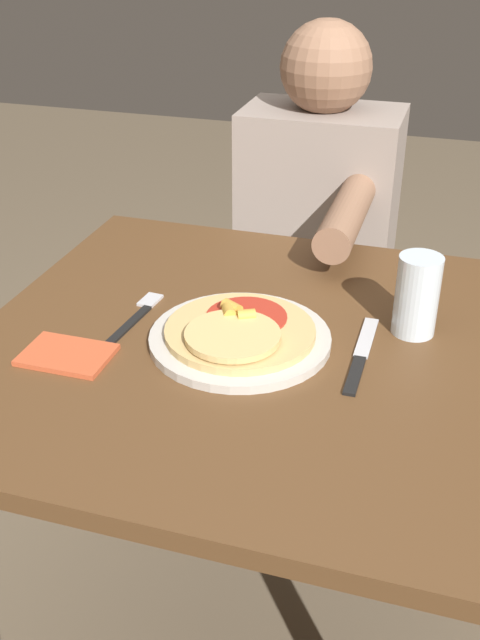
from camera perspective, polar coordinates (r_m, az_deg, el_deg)
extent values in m
cube|color=brown|center=(1.16, 2.49, -2.42)|extent=(0.93, 0.82, 0.03)
cylinder|color=brown|center=(1.77, -7.59, -5.17)|extent=(0.06, 0.06, 0.74)
cylinder|color=beige|center=(1.15, 0.00, -1.43)|extent=(0.28, 0.28, 0.01)
cylinder|color=tan|center=(1.15, 0.00, -0.87)|extent=(0.23, 0.23, 0.01)
cylinder|color=#B22D1E|center=(1.17, 0.50, 0.28)|extent=(0.13, 0.13, 0.00)
cylinder|color=#DDB771|center=(1.11, -0.56, -1.18)|extent=(0.14, 0.14, 0.01)
cylinder|color=gold|center=(1.16, -0.83, 0.67)|extent=(0.03, 0.03, 0.02)
cylinder|color=gold|center=(1.15, 0.48, 0.34)|extent=(0.03, 0.03, 0.02)
cylinder|color=gold|center=(1.17, -0.63, 0.95)|extent=(0.04, 0.03, 0.02)
cube|color=black|center=(1.21, -8.47, -0.38)|extent=(0.03, 0.13, 0.00)
cube|color=silver|center=(1.28, -6.86, 1.50)|extent=(0.03, 0.05, 0.00)
cube|color=black|center=(1.09, 8.73, -4.19)|extent=(0.02, 0.10, 0.00)
cube|color=silver|center=(1.18, 9.61, -1.33)|extent=(0.02, 0.12, 0.00)
cylinder|color=silver|center=(1.18, 13.33, 1.84)|extent=(0.07, 0.07, 0.13)
cube|color=#C6512D|center=(1.15, -13.04, -2.60)|extent=(0.13, 0.09, 0.01)
cylinder|color=#2D2D38|center=(2.00, 3.05, -4.91)|extent=(0.11, 0.11, 0.48)
cylinder|color=#2D2D38|center=(1.97, 7.45, -5.63)|extent=(0.11, 0.11, 0.48)
cube|color=gray|center=(1.75, 5.96, 7.89)|extent=(0.35, 0.22, 0.49)
sphere|color=#8E664C|center=(1.66, 6.58, 18.60)|extent=(0.19, 0.19, 0.19)
cylinder|color=#8E664C|center=(1.46, 8.09, 7.85)|extent=(0.07, 0.30, 0.07)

